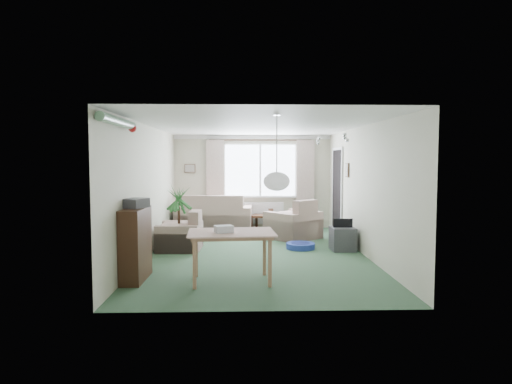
{
  "coord_description": "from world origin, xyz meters",
  "views": [
    {
      "loc": [
        -0.27,
        -8.47,
        1.78
      ],
      "look_at": [
        0.0,
        0.3,
        1.15
      ],
      "focal_mm": 32.0,
      "sensor_mm": 36.0,
      "label": 1
    }
  ],
  "objects_px": {
    "bookshelf": "(136,244)",
    "houseplant": "(179,218)",
    "armchair_left": "(180,230)",
    "coffee_table": "(269,223)",
    "pet_bed": "(300,246)",
    "sofa": "(214,213)",
    "dining_table": "(231,258)",
    "tv_cube": "(343,239)",
    "armchair_corner": "(293,219)"
  },
  "relations": [
    {
      "from": "coffee_table",
      "to": "houseplant",
      "type": "relative_size",
      "value": 0.71
    },
    {
      "from": "houseplant",
      "to": "pet_bed",
      "type": "relative_size",
      "value": 2.19
    },
    {
      "from": "armchair_left",
      "to": "dining_table",
      "type": "relative_size",
      "value": 0.76
    },
    {
      "from": "armchair_left",
      "to": "bookshelf",
      "type": "distance_m",
      "value": 2.27
    },
    {
      "from": "coffee_table",
      "to": "pet_bed",
      "type": "bearing_deg",
      "value": -77.74
    },
    {
      "from": "bookshelf",
      "to": "dining_table",
      "type": "relative_size",
      "value": 0.93
    },
    {
      "from": "armchair_left",
      "to": "coffee_table",
      "type": "bearing_deg",
      "value": 143.02
    },
    {
      "from": "armchair_corner",
      "to": "pet_bed",
      "type": "relative_size",
      "value": 1.74
    },
    {
      "from": "armchair_left",
      "to": "houseplant",
      "type": "bearing_deg",
      "value": -21.65
    },
    {
      "from": "armchair_left",
      "to": "pet_bed",
      "type": "height_order",
      "value": "armchair_left"
    },
    {
      "from": "armchair_corner",
      "to": "tv_cube",
      "type": "bearing_deg",
      "value": 80.99
    },
    {
      "from": "coffee_table",
      "to": "tv_cube",
      "type": "bearing_deg",
      "value": -61.98
    },
    {
      "from": "armchair_corner",
      "to": "armchair_left",
      "type": "relative_size",
      "value": 1.15
    },
    {
      "from": "armchair_left",
      "to": "houseplant",
      "type": "xyz_separation_m",
      "value": [
        -0.01,
        -0.02,
        0.24
      ]
    },
    {
      "from": "sofa",
      "to": "houseplant",
      "type": "relative_size",
      "value": 1.47
    },
    {
      "from": "coffee_table",
      "to": "bookshelf",
      "type": "bearing_deg",
      "value": -116.27
    },
    {
      "from": "sofa",
      "to": "armchair_left",
      "type": "height_order",
      "value": "sofa"
    },
    {
      "from": "tv_cube",
      "to": "sofa",
      "type": "bearing_deg",
      "value": 136.16
    },
    {
      "from": "armchair_corner",
      "to": "armchair_left",
      "type": "distance_m",
      "value": 2.68
    },
    {
      "from": "armchair_corner",
      "to": "pet_bed",
      "type": "bearing_deg",
      "value": 50.92
    },
    {
      "from": "sofa",
      "to": "coffee_table",
      "type": "bearing_deg",
      "value": -177.13
    },
    {
      "from": "bookshelf",
      "to": "houseplant",
      "type": "xyz_separation_m",
      "value": [
        0.33,
        2.23,
        0.09
      ]
    },
    {
      "from": "tv_cube",
      "to": "houseplant",
      "type": "bearing_deg",
      "value": 176.42
    },
    {
      "from": "coffee_table",
      "to": "houseplant",
      "type": "bearing_deg",
      "value": -129.52
    },
    {
      "from": "houseplant",
      "to": "bookshelf",
      "type": "bearing_deg",
      "value": -98.47
    },
    {
      "from": "pet_bed",
      "to": "bookshelf",
      "type": "bearing_deg",
      "value": -140.33
    },
    {
      "from": "houseplant",
      "to": "coffee_table",
      "type": "bearing_deg",
      "value": 50.48
    },
    {
      "from": "armchair_left",
      "to": "tv_cube",
      "type": "xyz_separation_m",
      "value": [
        3.2,
        -0.15,
        -0.16
      ]
    },
    {
      "from": "houseplant",
      "to": "tv_cube",
      "type": "relative_size",
      "value": 2.51
    },
    {
      "from": "sofa",
      "to": "coffee_table",
      "type": "height_order",
      "value": "sofa"
    },
    {
      "from": "dining_table",
      "to": "pet_bed",
      "type": "relative_size",
      "value": 2.0
    },
    {
      "from": "coffee_table",
      "to": "dining_table",
      "type": "bearing_deg",
      "value": -100.01
    },
    {
      "from": "sofa",
      "to": "dining_table",
      "type": "height_order",
      "value": "sofa"
    },
    {
      "from": "coffee_table",
      "to": "houseplant",
      "type": "xyz_separation_m",
      "value": [
        -1.91,
        -2.31,
        0.43
      ]
    },
    {
      "from": "armchair_corner",
      "to": "dining_table",
      "type": "relative_size",
      "value": 0.87
    },
    {
      "from": "coffee_table",
      "to": "armchair_corner",
      "type": "bearing_deg",
      "value": -65.62
    },
    {
      "from": "houseplant",
      "to": "pet_bed",
      "type": "bearing_deg",
      "value": 1.0
    },
    {
      "from": "tv_cube",
      "to": "bookshelf",
      "type": "bearing_deg",
      "value": -150.64
    },
    {
      "from": "dining_table",
      "to": "tv_cube",
      "type": "xyz_separation_m",
      "value": [
        2.13,
        2.25,
        -0.13
      ]
    },
    {
      "from": "bookshelf",
      "to": "dining_table",
      "type": "height_order",
      "value": "bookshelf"
    },
    {
      "from": "sofa",
      "to": "bookshelf",
      "type": "height_order",
      "value": "bookshelf"
    },
    {
      "from": "bookshelf",
      "to": "tv_cube",
      "type": "xyz_separation_m",
      "value": [
        3.54,
        2.1,
        -0.31
      ]
    },
    {
      "from": "sofa",
      "to": "armchair_corner",
      "type": "relative_size",
      "value": 1.85
    },
    {
      "from": "coffee_table",
      "to": "houseplant",
      "type": "distance_m",
      "value": 3.03
    },
    {
      "from": "pet_bed",
      "to": "armchair_corner",
      "type": "bearing_deg",
      "value": 90.58
    },
    {
      "from": "armchair_corner",
      "to": "armchair_left",
      "type": "height_order",
      "value": "armchair_corner"
    },
    {
      "from": "coffee_table",
      "to": "dining_table",
      "type": "height_order",
      "value": "dining_table"
    },
    {
      "from": "bookshelf",
      "to": "pet_bed",
      "type": "height_order",
      "value": "bookshelf"
    },
    {
      "from": "armchair_left",
      "to": "coffee_table",
      "type": "xyz_separation_m",
      "value": [
        1.9,
        2.29,
        -0.19
      ]
    },
    {
      "from": "armchair_corner",
      "to": "pet_bed",
      "type": "distance_m",
      "value": 1.27
    }
  ]
}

